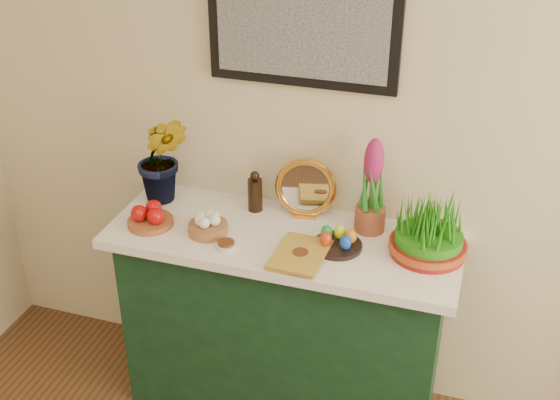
# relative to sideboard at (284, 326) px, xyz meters

# --- Properties ---
(sideboard) EXTENTS (1.30, 0.45, 0.85)m
(sideboard) POSITION_rel_sideboard_xyz_m (0.00, 0.00, 0.00)
(sideboard) COLOR #14391F
(sideboard) RESTS_ON ground
(tablecloth) EXTENTS (1.40, 0.55, 0.04)m
(tablecloth) POSITION_rel_sideboard_xyz_m (0.00, 0.00, 0.45)
(tablecloth) COLOR white
(tablecloth) RESTS_ON sideboard
(hyacinth_green) EXTENTS (0.31, 0.28, 0.52)m
(hyacinth_green) POSITION_rel_sideboard_xyz_m (-0.57, 0.11, 0.73)
(hyacinth_green) COLOR #277A21
(hyacinth_green) RESTS_ON tablecloth
(apple_bowl) EXTENTS (0.23, 0.23, 0.09)m
(apple_bowl) POSITION_rel_sideboard_xyz_m (-0.53, -0.10, 0.50)
(apple_bowl) COLOR #974F2B
(apple_bowl) RESTS_ON tablecloth
(garlic_basket) EXTENTS (0.20, 0.20, 0.09)m
(garlic_basket) POSITION_rel_sideboard_xyz_m (-0.29, -0.09, 0.50)
(garlic_basket) COLOR #A56E42
(garlic_basket) RESTS_ON tablecloth
(vinegar_cruet) EXTENTS (0.06, 0.06, 0.18)m
(vinegar_cruet) POSITION_rel_sideboard_xyz_m (-0.17, 0.15, 0.54)
(vinegar_cruet) COLOR black
(vinegar_cruet) RESTS_ON tablecloth
(mirror) EXTENTS (0.26, 0.09, 0.26)m
(mirror) POSITION_rel_sideboard_xyz_m (0.04, 0.17, 0.59)
(mirror) COLOR gold
(mirror) RESTS_ON tablecloth
(book) EXTENTS (0.18, 0.26, 0.03)m
(book) POSITION_rel_sideboard_xyz_m (0.01, -0.14, 0.48)
(book) COLOR #B98E2D
(book) RESTS_ON tablecloth
(spice_dish_left) EXTENTS (0.08, 0.08, 0.03)m
(spice_dish_left) POSITION_rel_sideboard_xyz_m (-0.18, -0.17, 0.48)
(spice_dish_left) COLOR silver
(spice_dish_left) RESTS_ON tablecloth
(spice_dish_right) EXTENTS (0.07, 0.07, 0.03)m
(spice_dish_right) POSITION_rel_sideboard_xyz_m (0.11, -0.14, 0.48)
(spice_dish_right) COLOR silver
(spice_dish_right) RESTS_ON tablecloth
(egg_plate) EXTENTS (0.24, 0.24, 0.08)m
(egg_plate) POSITION_rel_sideboard_xyz_m (0.22, -0.03, 0.49)
(egg_plate) COLOR black
(egg_plate) RESTS_ON tablecloth
(hyacinth_pink) EXTENTS (0.12, 0.12, 0.40)m
(hyacinth_pink) POSITION_rel_sideboard_xyz_m (0.32, 0.14, 0.64)
(hyacinth_pink) COLOR #9B4C33
(hyacinth_pink) RESTS_ON tablecloth
(wheatgrass_sabzeh) EXTENTS (0.29, 0.29, 0.24)m
(wheatgrass_sabzeh) POSITION_rel_sideboard_xyz_m (0.56, 0.03, 0.57)
(wheatgrass_sabzeh) COLOR maroon
(wheatgrass_sabzeh) RESTS_ON tablecloth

